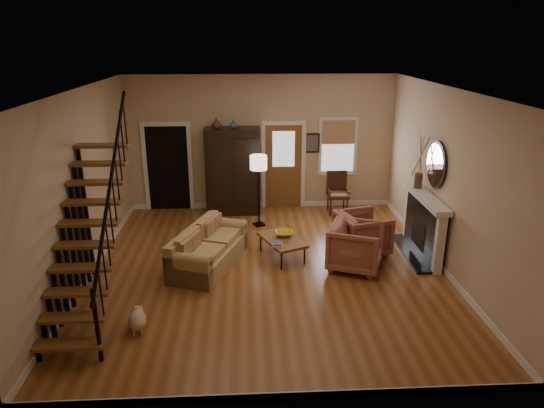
{
  "coord_description": "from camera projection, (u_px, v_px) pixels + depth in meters",
  "views": [
    {
      "loc": [
        -0.37,
        -8.2,
        4.15
      ],
      "look_at": [
        0.1,
        0.4,
        1.15
      ],
      "focal_mm": 32.0,
      "sensor_mm": 36.0,
      "label": 1
    }
  ],
  "objects": [
    {
      "name": "sofa",
      "position": [
        209.0,
        248.0,
        9.12
      ],
      "size": [
        1.48,
        2.14,
        0.73
      ],
      "primitive_type": null,
      "rotation": [
        0.0,
        0.0,
        -0.35
      ],
      "color": "tan",
      "rests_on": "ground"
    },
    {
      "name": "vase_a",
      "position": [
        216.0,
        124.0,
        11.2
      ],
      "size": [
        0.24,
        0.24,
        0.25
      ],
      "primitive_type": "imported",
      "color": "#4C2619",
      "rests_on": "armoire"
    },
    {
      "name": "bowl",
      "position": [
        284.0,
        233.0,
        9.57
      ],
      "size": [
        0.36,
        0.36,
        0.09
      ],
      "primitive_type": "imported",
      "color": "gold",
      "rests_on": "coffee_table"
    },
    {
      "name": "room",
      "position": [
        244.0,
        168.0,
        10.26
      ],
      "size": [
        7.0,
        7.33,
        3.3
      ],
      "color": "#985926",
      "rests_on": "ground"
    },
    {
      "name": "vase_b",
      "position": [
        234.0,
        124.0,
        11.23
      ],
      "size": [
        0.2,
        0.2,
        0.21
      ],
      "primitive_type": "imported",
      "color": "#334C60",
      "rests_on": "armoire"
    },
    {
      "name": "coffee_table",
      "position": [
        282.0,
        248.0,
        9.51
      ],
      "size": [
        0.98,
        1.22,
        0.41
      ],
      "primitive_type": null,
      "rotation": [
        0.0,
        0.0,
        0.4
      ],
      "color": "brown",
      "rests_on": "ground"
    },
    {
      "name": "staircase",
      "position": [
        86.0,
        216.0,
        7.22
      ],
      "size": [
        0.94,
        2.8,
        3.2
      ],
      "primitive_type": null,
      "color": "brown",
      "rests_on": "ground"
    },
    {
      "name": "fireplace",
      "position": [
        426.0,
        219.0,
        9.5
      ],
      "size": [
        0.33,
        1.95,
        2.3
      ],
      "color": "black",
      "rests_on": "ground"
    },
    {
      "name": "armchair_left",
      "position": [
        356.0,
        247.0,
        9.0
      ],
      "size": [
        1.23,
        1.22,
        0.87
      ],
      "primitive_type": "imported",
      "rotation": [
        0.0,
        0.0,
        1.19
      ],
      "color": "brown",
      "rests_on": "ground"
    },
    {
      "name": "armchair_right",
      "position": [
        363.0,
        233.0,
        9.64
      ],
      "size": [
        1.14,
        1.12,
        0.85
      ],
      "primitive_type": "imported",
      "rotation": [
        0.0,
        0.0,
        1.83
      ],
      "color": "brown",
      "rests_on": "ground"
    },
    {
      "name": "floor_lamp",
      "position": [
        259.0,
        191.0,
        10.93
      ],
      "size": [
        0.49,
        0.49,
        1.65
      ],
      "primitive_type": null,
      "rotation": [
        0.0,
        0.0,
        0.36
      ],
      "color": "black",
      "rests_on": "ground"
    },
    {
      "name": "side_chair",
      "position": [
        338.0,
        193.0,
        11.82
      ],
      "size": [
        0.54,
        0.54,
        1.02
      ],
      "primitive_type": null,
      "color": "#3C2313",
      "rests_on": "ground"
    },
    {
      "name": "dog",
      "position": [
        137.0,
        321.0,
        7.14
      ],
      "size": [
        0.34,
        0.48,
        0.32
      ],
      "primitive_type": null,
      "rotation": [
        0.0,
        0.0,
        0.17
      ],
      "color": "beige",
      "rests_on": "ground"
    },
    {
      "name": "books",
      "position": [
        277.0,
        244.0,
        9.14
      ],
      "size": [
        0.19,
        0.26,
        0.05
      ],
      "primitive_type": null,
      "color": "beige",
      "rests_on": "coffee_table"
    },
    {
      "name": "armoire",
      "position": [
        233.0,
        171.0,
        11.7
      ],
      "size": [
        1.3,
        0.6,
        2.1
      ],
      "primitive_type": null,
      "color": "black",
      "rests_on": "ground"
    }
  ]
}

